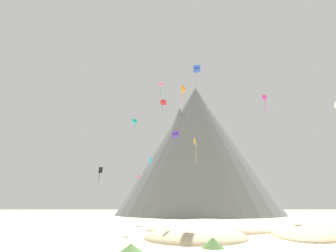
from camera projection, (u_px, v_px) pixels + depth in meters
dune_foreground_left at (196, 238)px, 37.55m from camera, size 15.72×17.45×3.14m
dune_foreground_right at (307, 233)px, 44.44m from camera, size 21.21×29.66×3.18m
dune_midground at (209, 230)px, 48.16m from camera, size 23.19×18.33×3.67m
bush_ridge_crest at (213, 243)px, 29.06m from camera, size 2.89×2.89×1.08m
bush_mid_center at (177, 231)px, 44.25m from camera, size 2.34×2.34×0.43m
bush_near_left at (131, 248)px, 26.65m from camera, size 2.73×2.73×0.79m
bush_far_right at (238, 228)px, 46.60m from camera, size 3.19×3.19×1.07m
rock_massif at (193, 152)px, 122.52m from camera, size 90.68×90.68×55.36m
kite_magenta_high at (264, 98)px, 64.32m from camera, size 1.19×1.13×4.16m
kite_cyan_mid at (150, 162)px, 77.06m from camera, size 0.88×0.46×4.54m
kite_pink_high at (161, 85)px, 67.79m from camera, size 1.20×1.19×3.75m
kite_teal_mid at (134, 121)px, 76.45m from camera, size 1.40×1.36×2.98m
kite_black_low at (100, 171)px, 63.80m from camera, size 0.85×0.61×3.49m
kite_indigo_mid at (176, 135)px, 68.23m from camera, size 1.81×1.79×1.62m
kite_rainbow_low at (139, 177)px, 84.02m from camera, size 0.95×1.14×3.45m
kite_gold_mid at (195, 145)px, 66.18m from camera, size 0.65×0.77×6.02m
kite_red_high at (163, 102)px, 87.86m from camera, size 1.90×1.93×3.85m
kite_orange_high at (184, 89)px, 57.08m from camera, size 1.22×1.49×3.24m
kite_blue_high at (197, 69)px, 59.93m from camera, size 1.64×1.70×3.73m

